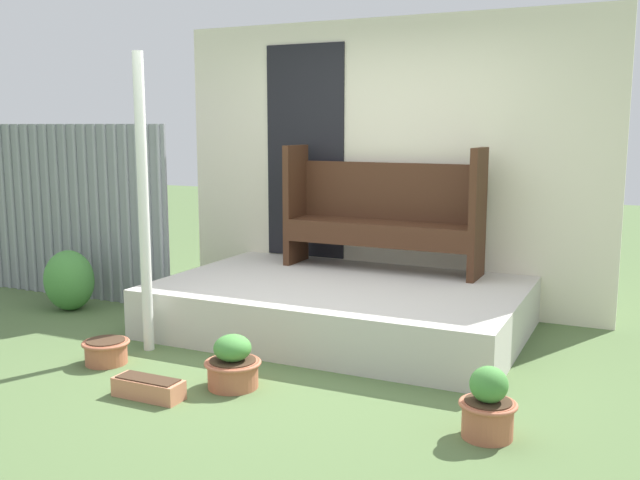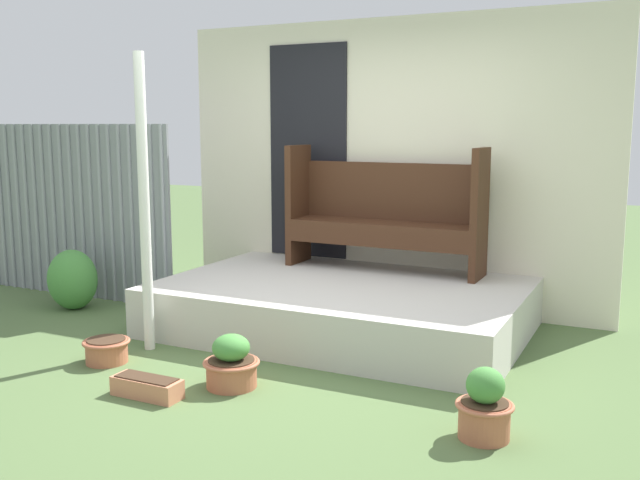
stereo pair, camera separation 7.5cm
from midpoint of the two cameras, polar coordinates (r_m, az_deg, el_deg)
name	(u,v)px [view 1 (the left image)]	position (r m, az deg, el deg)	size (l,w,h in m)	color
ground_plane	(289,365)	(5.05, -2.92, -9.98)	(24.00, 24.00, 0.00)	#516B3D
porch_slab	(341,307)	(5.82, 1.33, -5.36)	(2.86, 1.89, 0.39)	beige
house_wall	(380,164)	(6.55, 4.53, 6.07)	(4.06, 0.08, 2.60)	beige
fence_corrugated	(69,212)	(7.29, -19.69, 2.15)	(2.31, 0.05, 1.67)	gray
support_post	(143,205)	(5.32, -14.33, 2.73)	(0.08, 0.08, 2.17)	white
bench	(383,209)	(6.26, 4.72, 2.48)	(1.75, 0.41, 1.08)	#422616
flower_pot_left	(106,350)	(5.28, -17.13, -8.43)	(0.33, 0.33, 0.17)	#B76647
flower_pot_middle	(233,364)	(4.64, -7.46, -9.85)	(0.37, 0.37, 0.35)	#B76647
flower_pot_right	(488,407)	(3.99, 12.76, -12.88)	(0.31, 0.31, 0.39)	#B76647
planter_box_rect	(148,388)	(4.59, -14.02, -11.41)	(0.45, 0.16, 0.13)	tan
shrub_by_fence	(69,280)	(6.83, -19.73, -3.05)	(0.46, 0.42, 0.55)	#478C3D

